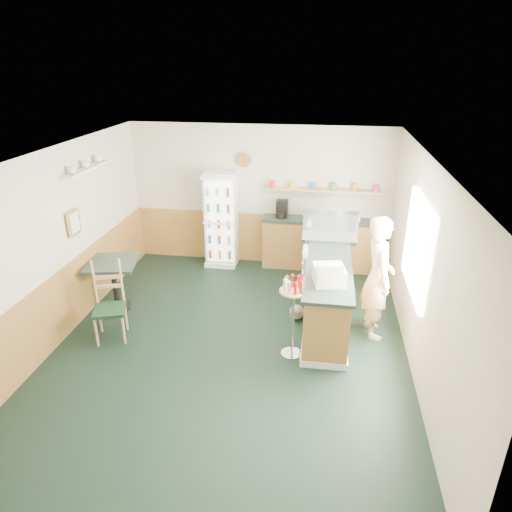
% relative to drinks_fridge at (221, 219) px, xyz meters
% --- Properties ---
extents(ground, '(6.00, 6.00, 0.00)m').
position_rel_drinks_fridge_xyz_m(ground, '(0.72, -2.74, -0.92)').
color(ground, black).
rests_on(ground, ground).
extents(room_envelope, '(5.04, 6.02, 2.72)m').
position_rel_drinks_fridge_xyz_m(room_envelope, '(0.49, -2.01, 0.60)').
color(room_envelope, beige).
rests_on(room_envelope, ground).
extents(service_counter, '(0.68, 3.01, 1.01)m').
position_rel_drinks_fridge_xyz_m(service_counter, '(2.07, -1.67, -0.46)').
color(service_counter, '#AD7A37').
rests_on(service_counter, ground).
extents(back_counter, '(2.24, 0.42, 1.69)m').
position_rel_drinks_fridge_xyz_m(back_counter, '(1.91, 0.06, -0.38)').
color(back_counter, '#AD7A37').
rests_on(back_counter, ground).
extents(drinks_fridge, '(0.61, 0.53, 1.85)m').
position_rel_drinks_fridge_xyz_m(drinks_fridge, '(0.00, 0.00, 0.00)').
color(drinks_fridge, white).
rests_on(drinks_fridge, ground).
extents(display_case, '(0.90, 0.47, 0.51)m').
position_rel_drinks_fridge_xyz_m(display_case, '(2.07, -0.96, 0.34)').
color(display_case, silver).
rests_on(display_case, service_counter).
extents(cash_register, '(0.47, 0.49, 0.23)m').
position_rel_drinks_fridge_xyz_m(cash_register, '(2.07, -2.58, 0.20)').
color(cash_register, beige).
rests_on(cash_register, service_counter).
extents(shopkeeper, '(0.53, 0.67, 1.85)m').
position_rel_drinks_fridge_xyz_m(shopkeeper, '(2.77, -2.15, 0.00)').
color(shopkeeper, tan).
rests_on(shopkeeper, ground).
extents(condiment_stand, '(0.38, 0.38, 1.18)m').
position_rel_drinks_fridge_xyz_m(condiment_stand, '(1.62, -2.87, -0.14)').
color(condiment_stand, silver).
rests_on(condiment_stand, ground).
extents(newspaper_rack, '(0.09, 0.42, 0.84)m').
position_rel_drinks_fridge_xyz_m(newspaper_rack, '(1.71, -1.58, -0.27)').
color(newspaper_rack, black).
rests_on(newspaper_rack, ground).
extents(cafe_table, '(0.89, 0.89, 0.84)m').
position_rel_drinks_fridge_xyz_m(cafe_table, '(-1.33, -2.02, -0.33)').
color(cafe_table, black).
rests_on(cafe_table, ground).
extents(cafe_chair, '(0.55, 0.56, 1.18)m').
position_rel_drinks_fridge_xyz_m(cafe_chair, '(-1.03, -2.76, -0.31)').
color(cafe_chair, black).
rests_on(cafe_chair, ground).
extents(dog_doorstop, '(0.23, 0.30, 0.28)m').
position_rel_drinks_fridge_xyz_m(dog_doorstop, '(1.62, -1.93, -0.79)').
color(dog_doorstop, gray).
rests_on(dog_doorstop, ground).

